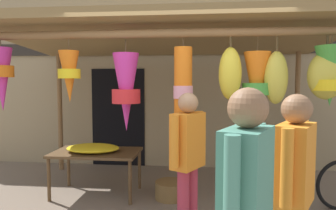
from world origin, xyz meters
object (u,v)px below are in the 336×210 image
at_px(wicker_basket_by_table, 171,190).
at_px(shopper_by_bananas, 294,184).
at_px(display_table, 96,155).
at_px(vendor_in_orange, 246,208).
at_px(customer_foreground, 188,154).
at_px(flower_heap_on_table, 94,148).
at_px(folding_chair, 267,175).

distance_m(wicker_basket_by_table, shopper_by_bananas, 2.54).
height_order(display_table, vendor_in_orange, vendor_in_orange).
distance_m(wicker_basket_by_table, customer_foreground, 1.45).
bearing_deg(display_table, customer_foreground, -39.68).
bearing_deg(flower_heap_on_table, vendor_in_orange, -55.37).
relative_size(display_table, wicker_basket_by_table, 2.81).
bearing_deg(folding_chair, vendor_in_orange, -104.72).
xyz_separation_m(display_table, vendor_in_orange, (1.84, -2.74, 0.40)).
height_order(vendor_in_orange, shopper_by_bananas, vendor_in_orange).
relative_size(vendor_in_orange, customer_foreground, 1.05).
distance_m(folding_chair, wicker_basket_by_table, 1.41).
distance_m(display_table, folding_chair, 2.49).
distance_m(folding_chair, vendor_in_orange, 2.49).
distance_m(flower_heap_on_table, vendor_in_orange, 3.29).
bearing_deg(shopper_by_bananas, flower_heap_on_table, 137.48).
bearing_deg(display_table, shopper_by_bananas, -43.45).
height_order(wicker_basket_by_table, customer_foreground, customer_foreground).
relative_size(folding_chair, shopper_by_bananas, 0.51).
distance_m(customer_foreground, shopper_by_bananas, 1.28).
height_order(vendor_in_orange, customer_foreground, vendor_in_orange).
bearing_deg(folding_chair, wicker_basket_by_table, 165.58).
distance_m(vendor_in_orange, shopper_by_bananas, 0.73).
relative_size(display_table, folding_chair, 1.54).
bearing_deg(wicker_basket_by_table, shopper_by_bananas, -61.81).
bearing_deg(flower_heap_on_table, customer_foreground, -38.10).
xyz_separation_m(folding_chair, customer_foreground, (-1.02, -0.82, 0.45)).
relative_size(folding_chair, wicker_basket_by_table, 1.82).
distance_m(display_table, customer_foreground, 1.90).
bearing_deg(customer_foreground, wicker_basket_by_table, 104.45).
bearing_deg(folding_chair, flower_heap_on_table, 172.35).
xyz_separation_m(folding_chair, shopper_by_bananas, (-0.18, -1.78, 0.47)).
xyz_separation_m(flower_heap_on_table, shopper_by_bananas, (2.30, -2.11, 0.24)).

